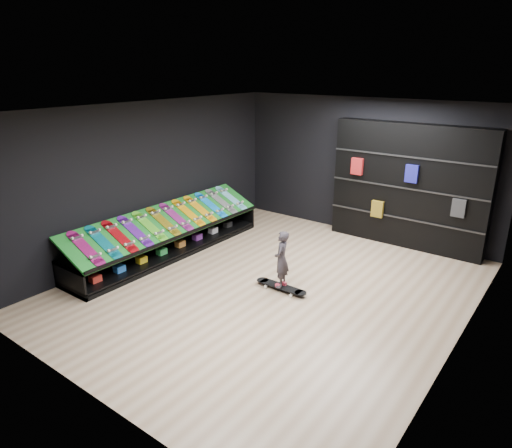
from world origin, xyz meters
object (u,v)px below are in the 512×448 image
Objects in this scene: display_rack at (169,241)px; floor_skateboard at (281,288)px; child at (281,270)px; back_shelving at (409,186)px.

display_rack reaches higher than floor_skateboard.
floor_skateboard is 1.66× the size of child.
child is (0.00, 0.00, 0.34)m from floor_skateboard.
child is (-0.90, -3.33, -0.89)m from back_shelving.
back_shelving is 3.66m from floor_skateboard.
back_shelving is (3.63, 3.32, 1.03)m from display_rack.
back_shelving reaches higher than floor_skateboard.
back_shelving is 5.40× the size of child.
display_rack is 7.61× the size of child.
floor_skateboard is 0.34m from child.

